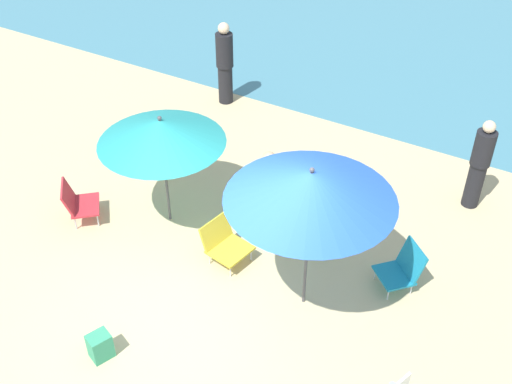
{
  "coord_description": "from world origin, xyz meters",
  "views": [
    {
      "loc": [
        3.23,
        -4.35,
        6.15
      ],
      "look_at": [
        -0.32,
        1.78,
        0.7
      ],
      "focal_mm": 44.29,
      "sensor_mm": 36.0,
      "label": 1
    }
  ],
  "objects": [
    {
      "name": "ground_plane",
      "position": [
        0.0,
        0.0,
        0.0
      ],
      "size": [
        40.0,
        40.0,
        0.0
      ],
      "primitive_type": "plane",
      "color": "#D3BC8C"
    },
    {
      "name": "umbrella_blue",
      "position": [
        0.93,
        0.86,
        1.88
      ],
      "size": [
        2.01,
        2.01,
        2.14
      ],
      "color": "#4C4C51",
      "rests_on": "ground_plane"
    },
    {
      "name": "umbrella_teal",
      "position": [
        -1.57,
        1.35,
        1.56
      ],
      "size": [
        1.79,
        1.79,
        1.8
      ],
      "color": "#4C4C51",
      "rests_on": "ground_plane"
    },
    {
      "name": "beach_chair_a",
      "position": [
        0.46,
        2.1,
        0.32
      ],
      "size": [
        0.48,
        0.53,
        0.58
      ],
      "rotation": [
        0.0,
        0.0,
        -1.58
      ],
      "color": "#33934C",
      "rests_on": "ground_plane"
    },
    {
      "name": "beach_chair_b",
      "position": [
        -0.39,
        1.03,
        0.3
      ],
      "size": [
        0.66,
        0.63,
        0.59
      ],
      "rotation": [
        0.0,
        0.0,
        -0.18
      ],
      "color": "gold",
      "rests_on": "ground_plane"
    },
    {
      "name": "beach_chair_c",
      "position": [
        1.92,
        1.77,
        0.31
      ],
      "size": [
        0.71,
        0.71,
        0.63
      ],
      "rotation": [
        0.0,
        0.0,
        -2.32
      ],
      "color": "teal",
      "rests_on": "ground_plane"
    },
    {
      "name": "beach_chair_d",
      "position": [
        -2.74,
        0.66,
        0.33
      ],
      "size": [
        0.74,
        0.74,
        0.63
      ],
      "rotation": [
        0.0,
        0.0,
        0.73
      ],
      "color": "red",
      "rests_on": "ground_plane"
    },
    {
      "name": "person_a",
      "position": [
        -2.76,
        4.82,
        0.81
      ],
      "size": [
        0.33,
        0.33,
        1.62
      ],
      "rotation": [
        0.0,
        0.0,
        4.24
      ],
      "color": "black",
      "rests_on": "ground_plane"
    },
    {
      "name": "person_b",
      "position": [
        -2.54,
        2.28,
        0.43
      ],
      "size": [
        0.55,
        0.32,
        0.89
      ],
      "rotation": [
        0.0,
        0.0,
        3.18
      ],
      "color": "silver",
      "rests_on": "ground_plane"
    },
    {
      "name": "person_c",
      "position": [
        2.26,
        3.98,
        0.75
      ],
      "size": [
        0.3,
        0.3,
        1.5
      ],
      "rotation": [
        0.0,
        0.0,
        4.66
      ],
      "color": "black",
      "rests_on": "ground_plane"
    },
    {
      "name": "person_d",
      "position": [
        -0.56,
        2.49,
        0.45
      ],
      "size": [
        0.54,
        0.39,
        0.89
      ],
      "rotation": [
        0.0,
        0.0,
        3.41
      ],
      "color": "#2D519E",
      "rests_on": "ground_plane"
    },
    {
      "name": "beach_bag",
      "position": [
        -0.76,
        -1.13,
        0.18
      ],
      "size": [
        0.3,
        0.32,
        0.35
      ],
      "primitive_type": "cube",
      "rotation": [
        0.0,
        0.0,
        1.2
      ],
      "color": "#389970",
      "rests_on": "ground_plane"
    }
  ]
}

